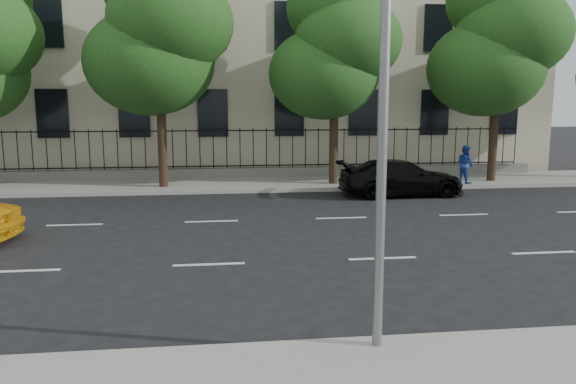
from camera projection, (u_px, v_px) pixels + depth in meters
The scene contains 10 objects.
ground at pixel (207, 305), 10.11m from camera, with size 120.00×120.00×0.00m, color black.
far_sidewalk at pixel (214, 184), 23.81m from camera, with size 60.00×4.00×0.15m, color gray.
lane_markings at pixel (210, 240), 14.76m from camera, with size 49.60×4.62×0.01m, color silver, non-canonical shape.
masonry_building at pixel (212, 1), 31.10m from camera, with size 34.60×12.11×18.50m.
iron_fence at pixel (214, 166), 25.38m from camera, with size 30.00×0.50×2.20m.
tree_c at pixel (159, 28), 21.91m from camera, with size 5.89×5.50×9.80m.
tree_d at pixel (335, 45), 22.83m from camera, with size 5.34×4.94×8.84m.
tree_e at pixel (498, 38), 23.61m from camera, with size 5.71×5.31×9.46m.
black_sedan at pixel (401, 178), 21.38m from camera, with size 1.93×4.76×1.38m, color black.
pedestrian_far at pixel (465, 164), 23.53m from camera, with size 0.78×0.60×1.59m, color navy.
Camera 1 is at (0.30, -9.75, 3.68)m, focal length 35.00 mm.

